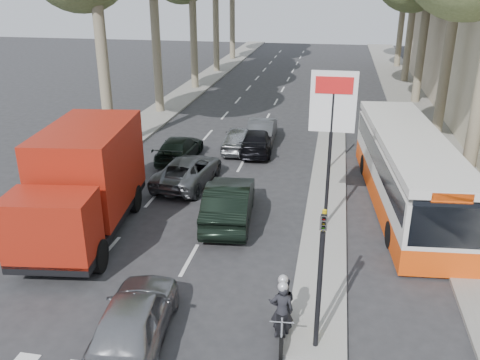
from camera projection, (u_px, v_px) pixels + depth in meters
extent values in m
plane|color=#28282B|center=(200.00, 299.00, 14.15)|extent=(120.00, 120.00, 0.00)
cube|color=gray|center=(412.00, 105.00, 35.44)|extent=(3.20, 70.00, 0.12)
cube|color=gray|center=(194.00, 88.00, 41.06)|extent=(2.40, 64.00, 0.12)
cube|color=gray|center=(329.00, 169.00, 23.59)|extent=(1.50, 26.00, 0.16)
cylinder|color=yellow|center=(320.00, 277.00, 12.02)|extent=(0.10, 0.10, 3.50)
cylinder|color=yellow|center=(328.00, 183.00, 17.50)|extent=(0.10, 0.10, 3.50)
cylinder|color=yellow|center=(331.00, 134.00, 22.97)|extent=(0.10, 0.10, 3.50)
cylinder|color=black|center=(329.00, 160.00, 17.18)|extent=(0.12, 0.12, 5.20)
cube|color=white|center=(333.00, 102.00, 16.44)|extent=(1.50, 0.10, 2.00)
cube|color=red|center=(334.00, 85.00, 16.18)|extent=(1.20, 0.02, 0.55)
cylinder|color=black|center=(319.00, 294.00, 11.62)|extent=(0.12, 0.12, 3.20)
imported|color=black|center=(323.00, 236.00, 11.07)|extent=(0.16, 0.41, 1.00)
cylinder|color=#6B604C|center=(103.00, 68.00, 24.93)|extent=(0.56, 0.56, 8.40)
cylinder|color=#6B604C|center=(156.00, 43.00, 32.14)|extent=(0.56, 0.56, 8.96)
cylinder|color=#6B604C|center=(194.00, 37.00, 39.56)|extent=(0.56, 0.56, 8.12)
cylinder|color=#6B604C|center=(216.00, 20.00, 46.62)|extent=(0.56, 0.56, 9.52)
cylinder|color=#6B604C|center=(232.00, 18.00, 54.09)|extent=(0.56, 0.56, 8.68)
cylinder|color=#6B604C|center=(448.00, 52.00, 27.27)|extent=(0.56, 0.56, 9.24)
cylinder|color=#6B604C|center=(422.00, 47.00, 34.87)|extent=(0.56, 0.56, 7.84)
cylinder|color=#6B604C|center=(410.00, 28.00, 41.94)|extent=(0.56, 0.56, 8.96)
cylinder|color=#6B604C|center=(401.00, 23.00, 49.32)|extent=(0.56, 0.56, 8.40)
imported|color=gray|center=(134.00, 318.00, 12.26)|extent=(2.09, 4.21, 1.38)
imported|color=black|center=(229.00, 202.00, 18.47)|extent=(2.06, 4.74, 1.52)
imported|color=#52565A|center=(188.00, 171.00, 21.88)|extent=(2.39, 4.54, 1.22)
imported|color=black|center=(256.00, 141.00, 25.88)|extent=(1.98, 4.15, 1.17)
imported|color=#96999D|center=(239.00, 139.00, 26.14)|extent=(1.62, 3.73, 1.25)
imported|color=#45484C|center=(262.00, 129.00, 27.68)|extent=(1.56, 4.02, 1.30)
imported|color=black|center=(179.00, 149.00, 24.71)|extent=(1.76, 4.14, 1.19)
cube|color=black|center=(86.00, 218.00, 17.48)|extent=(3.38, 7.12, 0.29)
cylinder|color=black|center=(25.00, 254.00, 15.47)|extent=(0.47, 1.06, 1.03)
cylinder|color=black|center=(98.00, 256.00, 15.35)|extent=(0.47, 1.06, 1.03)
cylinder|color=black|center=(75.00, 197.00, 19.49)|extent=(0.47, 1.06, 1.03)
cylinder|color=black|center=(134.00, 198.00, 19.37)|extent=(0.47, 1.06, 1.03)
cube|color=maroon|center=(52.00, 226.00, 14.67)|extent=(2.70, 1.91, 1.94)
cube|color=black|center=(39.00, 231.00, 13.89)|extent=(2.27, 0.39, 1.03)
cube|color=maroon|center=(90.00, 166.00, 17.74)|extent=(3.23, 5.10, 2.85)
cube|color=#EA480D|center=(404.00, 192.00, 19.91)|extent=(3.38, 11.16, 0.86)
cube|color=silver|center=(407.00, 164.00, 19.48)|extent=(3.38, 11.16, 1.43)
cube|color=black|center=(408.00, 157.00, 19.37)|extent=(3.36, 10.72, 0.81)
cube|color=silver|center=(411.00, 138.00, 19.09)|extent=(3.38, 11.16, 0.29)
cube|color=black|center=(448.00, 225.00, 14.38)|extent=(2.10, 0.25, 1.43)
cube|color=#EA480D|center=(452.00, 198.00, 14.07)|extent=(1.15, 0.16, 0.31)
cylinder|color=black|center=(391.00, 235.00, 16.79)|extent=(0.35, 0.94, 0.92)
cylinder|color=black|center=(458.00, 238.00, 16.59)|extent=(0.35, 0.94, 0.92)
cylinder|color=black|center=(365.00, 165.00, 23.08)|extent=(0.35, 0.94, 0.92)
cylinder|color=black|center=(413.00, 166.00, 22.89)|extent=(0.35, 0.94, 0.92)
cylinder|color=black|center=(281.00, 348.00, 11.86)|extent=(0.15, 0.59, 0.58)
cylinder|color=black|center=(282.00, 312.00, 13.13)|extent=(0.15, 0.59, 0.58)
cylinder|color=silver|center=(281.00, 334.00, 11.80)|extent=(0.09, 0.37, 0.73)
cube|color=black|center=(282.00, 324.00, 12.49)|extent=(0.26, 0.70, 0.27)
cube|color=black|center=(282.00, 321.00, 12.23)|extent=(0.31, 0.43, 0.20)
cube|color=black|center=(282.00, 311.00, 12.67)|extent=(0.31, 0.61, 0.11)
cylinder|color=silver|center=(282.00, 322.00, 11.74)|extent=(0.56, 0.09, 0.04)
imported|color=black|center=(282.00, 311.00, 12.35)|extent=(0.59, 0.42, 1.53)
imported|color=black|center=(282.00, 303.00, 12.70)|extent=(0.73, 0.45, 1.43)
sphere|color=#B2B2B7|center=(283.00, 287.00, 12.04)|extent=(0.25, 0.25, 0.25)
sphere|color=#B2B2B7|center=(283.00, 280.00, 12.41)|extent=(0.25, 0.25, 0.25)
imported|color=#665E4C|center=(466.00, 193.00, 18.54)|extent=(1.26, 0.84, 1.79)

